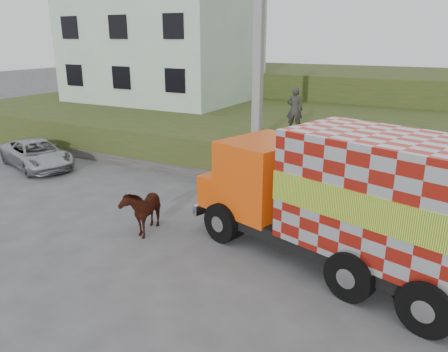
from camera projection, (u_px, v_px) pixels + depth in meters
The scene contains 10 objects.
ground at pixel (219, 235), 12.00m from camera, with size 120.00×120.00×0.00m, color #474749.
embankment at pixel (324, 138), 20.15m from camera, with size 40.00×12.00×1.50m, color #254717.
embankment_far at pixel (374, 93), 29.99m from camera, with size 40.00×12.00×3.00m, color #254717.
retaining_strip at pixel (227, 177), 16.36m from camera, with size 16.00×0.50×0.40m, color #595651.
building at pixel (164, 49), 26.51m from camera, with size 10.00×8.00×6.00m, color #B7D6B8.
utility_pole at pixel (258, 71), 15.07m from camera, with size 1.20×0.30×8.00m.
cargo_truck at pixel (349, 199), 9.85m from camera, with size 7.73×4.41×3.29m.
cow at pixel (143, 208), 12.08m from camera, with size 0.71×1.57×1.32m, color black.
suv at pixel (37, 154), 18.08m from camera, with size 1.87×4.07×1.13m, color #A0A3A9.
pedestrian at pixel (295, 109), 17.66m from camera, with size 0.65×0.43×1.79m, color #2D2A28.
Camera 1 is at (5.31, -9.57, 5.19)m, focal length 35.00 mm.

